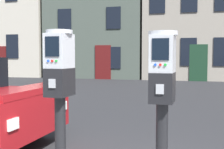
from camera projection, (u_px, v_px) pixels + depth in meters
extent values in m
cube|color=black|center=(60.00, 82.00, 2.40)|extent=(0.18, 0.25, 0.23)
cube|color=#A5A8AD|center=(52.00, 83.00, 2.28)|extent=(0.06, 0.01, 0.07)
cube|color=#B7BABF|center=(59.00, 51.00, 2.38)|extent=(0.18, 0.24, 0.28)
cube|color=black|center=(52.00, 46.00, 2.27)|extent=(0.12, 0.01, 0.16)
cylinder|color=blue|center=(48.00, 61.00, 2.29)|extent=(0.02, 0.01, 0.02)
cylinder|color=red|center=(52.00, 61.00, 2.27)|extent=(0.02, 0.01, 0.02)
cylinder|color=green|center=(56.00, 61.00, 2.26)|extent=(0.02, 0.01, 0.02)
cylinder|color=#B7BABF|center=(59.00, 32.00, 2.37)|extent=(0.23, 0.23, 0.03)
cube|color=black|center=(162.00, 87.00, 2.19)|extent=(0.18, 0.25, 0.22)
cube|color=#A5A8AD|center=(160.00, 89.00, 2.07)|extent=(0.06, 0.01, 0.07)
cube|color=#B7BABF|center=(163.00, 54.00, 2.17)|extent=(0.18, 0.24, 0.27)
cube|color=black|center=(160.00, 49.00, 2.06)|extent=(0.12, 0.01, 0.15)
cylinder|color=blue|center=(155.00, 65.00, 2.08)|extent=(0.02, 0.01, 0.02)
cylinder|color=red|center=(160.00, 65.00, 2.06)|extent=(0.02, 0.01, 0.02)
cylinder|color=green|center=(165.00, 65.00, 2.05)|extent=(0.02, 0.01, 0.02)
cylinder|color=#B7BABF|center=(163.00, 33.00, 2.16)|extent=(0.23, 0.23, 0.03)
cube|color=maroon|center=(28.00, 91.00, 4.26)|extent=(0.50, 1.70, 0.10)
cube|color=white|center=(63.00, 106.00, 4.86)|extent=(0.05, 0.20, 0.14)
cube|color=white|center=(13.00, 124.00, 3.56)|extent=(0.05, 0.20, 0.14)
cylinder|color=black|center=(30.00, 119.00, 5.23)|extent=(0.65, 0.24, 0.64)
cube|color=beige|center=(12.00, 2.00, 23.04)|extent=(7.85, 6.16, 11.35)
cube|color=black|center=(12.00, 46.00, 19.77)|extent=(0.90, 0.06, 1.60)
cube|color=#591414|center=(0.00, 62.00, 20.09)|extent=(1.00, 0.07, 2.10)
cube|color=#4C564C|center=(100.00, 7.00, 20.66)|extent=(6.42, 5.02, 9.68)
cube|color=black|center=(65.00, 58.00, 18.85)|extent=(0.90, 0.06, 1.33)
cube|color=black|center=(113.00, 58.00, 18.03)|extent=(0.90, 0.06, 1.33)
cube|color=black|center=(65.00, 19.00, 18.69)|extent=(0.90, 0.06, 1.33)
cube|color=black|center=(113.00, 18.00, 17.87)|extent=(0.90, 0.06, 1.33)
cube|color=#591414|center=(103.00, 62.00, 18.22)|extent=(1.00, 0.07, 2.10)
cube|color=#9E9384|center=(203.00, 10.00, 19.86)|extent=(7.21, 6.98, 9.13)
cube|color=black|center=(157.00, 52.00, 17.33)|extent=(0.90, 0.06, 1.60)
cube|color=black|center=(189.00, 52.00, 16.87)|extent=(0.90, 0.06, 1.60)
cube|color=black|center=(222.00, 52.00, 16.41)|extent=(0.90, 0.06, 1.60)
cube|color=black|center=(157.00, 0.00, 17.14)|extent=(0.90, 0.06, 1.60)
cube|color=#193823|center=(198.00, 63.00, 16.77)|extent=(1.00, 0.07, 2.10)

